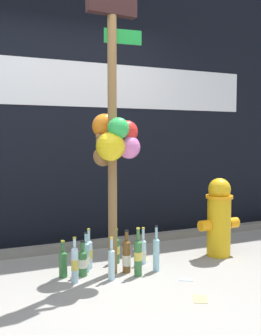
% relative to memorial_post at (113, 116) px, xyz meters
% --- Properties ---
extents(ground_plane, '(14.00, 14.00, 0.00)m').
position_rel_memorial_post_xyz_m(ground_plane, '(-0.23, -0.48, -1.38)').
color(ground_plane, gray).
extents(building_wall, '(10.00, 0.21, 3.24)m').
position_rel_memorial_post_xyz_m(building_wall, '(-0.23, 1.19, 0.24)').
color(building_wall, black).
rests_on(building_wall, ground_plane).
extents(curb_strip, '(8.00, 0.12, 0.08)m').
position_rel_memorial_post_xyz_m(curb_strip, '(-0.23, 0.82, -1.34)').
color(curb_strip, slate).
rests_on(curb_strip, ground_plane).
extents(memorial_post, '(0.49, 0.52, 2.57)m').
position_rel_memorial_post_xyz_m(memorial_post, '(0.00, 0.00, 0.00)').
color(memorial_post, olive).
rests_on(memorial_post, ground_plane).
extents(fire_hydrant, '(0.45, 0.27, 0.79)m').
position_rel_memorial_post_xyz_m(fire_hydrant, '(1.16, 0.05, -0.98)').
color(fire_hydrant, gold).
rests_on(fire_hydrant, ground_plane).
extents(bottle_0, '(0.07, 0.07, 0.42)m').
position_rel_memorial_post_xyz_m(bottle_0, '(0.17, -0.15, -1.21)').
color(bottle_0, '#337038').
rests_on(bottle_0, ground_plane).
extents(bottle_1, '(0.07, 0.07, 0.37)m').
position_rel_memorial_post_xyz_m(bottle_1, '(-0.16, 0.21, -1.24)').
color(bottle_1, '#B2DBEA').
rests_on(bottle_1, ground_plane).
extents(bottle_2, '(0.06, 0.06, 0.38)m').
position_rel_memorial_post_xyz_m(bottle_2, '(-0.38, -0.09, -1.22)').
color(bottle_2, '#B2DBEA').
rests_on(bottle_2, ground_plane).
extents(bottle_3, '(0.07, 0.07, 0.38)m').
position_rel_memorial_post_xyz_m(bottle_3, '(0.11, -0.03, -1.23)').
color(bottle_3, brown).
rests_on(bottle_3, ground_plane).
extents(bottle_4, '(0.06, 0.06, 0.36)m').
position_rel_memorial_post_xyz_m(bottle_4, '(-0.21, 0.13, -1.24)').
color(bottle_4, '#93CCE0').
rests_on(bottle_4, ground_plane).
extents(bottle_5, '(0.06, 0.06, 0.35)m').
position_rel_memorial_post_xyz_m(bottle_5, '(0.35, 0.13, -1.26)').
color(bottle_5, '#B2DBEA').
rests_on(bottle_5, ground_plane).
extents(bottle_6, '(0.07, 0.07, 0.33)m').
position_rel_memorial_post_xyz_m(bottle_6, '(0.12, 0.25, -1.25)').
color(bottle_6, '#337038').
rests_on(bottle_6, ground_plane).
extents(bottle_7, '(0.06, 0.06, 0.41)m').
position_rel_memorial_post_xyz_m(bottle_7, '(0.37, -0.10, -1.22)').
color(bottle_7, '#93CCE0').
rests_on(bottle_7, ground_plane).
extents(bottle_8, '(0.08, 0.08, 0.31)m').
position_rel_memorial_post_xyz_m(bottle_8, '(-0.27, 0.04, -1.26)').
color(bottle_8, '#337038').
rests_on(bottle_8, ground_plane).
extents(bottle_9, '(0.06, 0.06, 0.36)m').
position_rel_memorial_post_xyz_m(bottle_9, '(-0.08, -0.15, -1.23)').
color(bottle_9, '#B2DBEA').
rests_on(bottle_9, ground_plane).
extents(bottle_10, '(0.07, 0.07, 0.32)m').
position_rel_memorial_post_xyz_m(bottle_10, '(-0.43, 0.08, -1.25)').
color(bottle_10, '#337038').
rests_on(bottle_10, ground_plane).
extents(litter_0, '(0.16, 0.18, 0.01)m').
position_rel_memorial_post_xyz_m(litter_0, '(0.38, -0.78, -1.38)').
color(litter_0, tan).
rests_on(litter_0, ground_plane).
extents(litter_1, '(0.14, 0.15, 0.01)m').
position_rel_memorial_post_xyz_m(litter_1, '(0.41, 0.24, -1.38)').
color(litter_1, tan).
rests_on(litter_1, ground_plane).
extents(litter_2, '(0.15, 0.14, 0.01)m').
position_rel_memorial_post_xyz_m(litter_2, '(0.51, -0.39, -1.38)').
color(litter_2, '#8C99B2').
rests_on(litter_2, ground_plane).
extents(litter_3, '(0.12, 0.12, 0.01)m').
position_rel_memorial_post_xyz_m(litter_3, '(0.49, 0.59, -1.38)').
color(litter_3, silver).
rests_on(litter_3, ground_plane).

